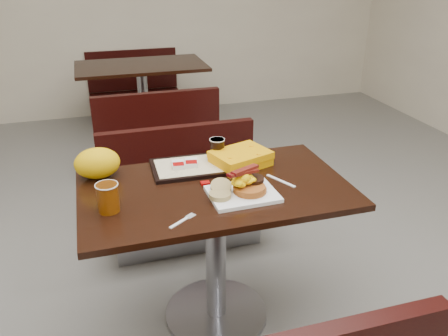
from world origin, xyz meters
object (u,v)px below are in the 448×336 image
object	(u,v)px
coffee_cup_near	(108,198)
paper_bag	(97,163)
platter	(243,194)
hashbrown_sleeve_right	(191,163)
tray	(190,167)
clamshell	(241,158)
hashbrown_sleeve_left	(178,165)
table_near	(216,256)
bench_far_n	(135,86)
table_far	(144,103)
fork	(179,223)
coffee_cup_far	(217,148)
pancake_stack	(250,188)
bench_far_s	(155,128)
knife	(281,181)
bench_near_n	(185,193)

from	to	relation	value
coffee_cup_near	paper_bag	xyz separation A→B (m)	(-0.03, 0.33, 0.01)
platter	hashbrown_sleeve_right	distance (m)	0.37
tray	clamshell	xyz separation A→B (m)	(0.25, -0.03, 0.03)
hashbrown_sleeve_right	tray	bearing A→B (deg)	-121.76
coffee_cup_near	tray	world-z (taller)	coffee_cup_near
hashbrown_sleeve_left	hashbrown_sleeve_right	distance (m)	0.07
table_near	clamshell	world-z (taller)	clamshell
bench_far_n	table_far	bearing A→B (deg)	-90.00
table_far	fork	xyz separation A→B (m)	(-0.22, -2.86, 0.38)
coffee_cup_far	paper_bag	xyz separation A→B (m)	(-0.58, -0.02, 0.01)
table_far	bench_far_n	size ratio (longest dim) A/B	1.20
pancake_stack	hashbrown_sleeve_left	xyz separation A→B (m)	(-0.25, 0.34, -0.00)
fork	table_far	bearing A→B (deg)	51.03
bench_far_s	platter	xyz separation A→B (m)	(0.09, -2.02, 0.40)
platter	coffee_cup_near	size ratio (longest dim) A/B	2.38
coffee_cup_near	knife	bearing A→B (deg)	3.68
table_near	bench_far_s	world-z (taller)	table_near
table_near	coffee_cup_far	distance (m)	0.53
platter	bench_far_s	bearing A→B (deg)	91.16
hashbrown_sleeve_right	platter	bearing A→B (deg)	-55.97
coffee_cup_near	tray	xyz separation A→B (m)	(0.41, 0.30, -0.05)
bench_near_n	hashbrown_sleeve_right	distance (m)	0.64
coffee_cup_near	tray	distance (m)	0.51
table_near	clamshell	xyz separation A→B (m)	(0.18, 0.19, 0.41)
bench_far_n	paper_bag	xyz separation A→B (m)	(-0.50, -3.05, 0.46)
coffee_cup_near	clamshell	xyz separation A→B (m)	(0.65, 0.27, -0.02)
platter	hashbrown_sleeve_right	xyz separation A→B (m)	(-0.15, 0.34, 0.02)
bench_near_n	clamshell	distance (m)	0.69
bench_far_s	fork	distance (m)	2.20
tray	clamshell	distance (m)	0.25
bench_near_n	tray	xyz separation A→B (m)	(-0.06, -0.48, 0.40)
paper_bag	bench_far_n	bearing A→B (deg)	80.77
bench_far_n	coffee_cup_far	distance (m)	3.06
hashbrown_sleeve_left	paper_bag	distance (m)	0.38
bench_far_n	bench_far_s	bearing A→B (deg)	-90.00
fork	hashbrown_sleeve_left	bearing A→B (deg)	44.09
fork	coffee_cup_far	bearing A→B (deg)	25.38
tray	bench_far_n	bearing A→B (deg)	90.32
knife	hashbrown_sleeve_left	bearing A→B (deg)	-146.44
bench_far_s	paper_bag	world-z (taller)	paper_bag
table_far	knife	world-z (taller)	knife
bench_far_s	fork	bearing A→B (deg)	-95.78
bench_near_n	coffee_cup_far	distance (m)	0.63
table_far	pancake_stack	bearing A→B (deg)	-87.39
pancake_stack	hashbrown_sleeve_left	bearing A→B (deg)	126.20
table_far	bench_far_s	world-z (taller)	table_far
bench_far_n	clamshell	bearing A→B (deg)	-86.62
table_near	paper_bag	size ratio (longest dim) A/B	5.75
knife	tray	xyz separation A→B (m)	(-0.37, 0.25, 0.01)
bench_far_s	platter	size ratio (longest dim) A/B	3.47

